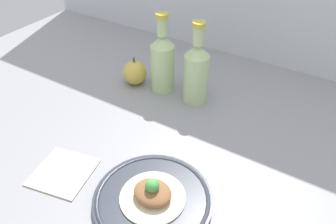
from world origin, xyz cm
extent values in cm
cube|color=gray|center=(0.00, 0.00, -2.00)|extent=(180.00, 110.00, 4.00)
cylinder|color=#2D333D|center=(4.61, -16.44, 0.71)|extent=(24.49, 24.49, 1.41)
torus|color=#2D333D|center=(4.61, -16.44, 1.20)|extent=(23.52, 23.52, 0.99)
cylinder|color=beige|center=(4.61, -16.44, 1.61)|extent=(13.52, 13.52, 0.40)
ellipsoid|color=brown|center=(4.61, -16.44, 3.09)|extent=(7.90, 6.72, 2.56)
sphere|color=#4CA34C|center=(4.61, -16.44, 5.22)|extent=(2.82, 2.82, 2.82)
cylinder|color=#B7D18E|center=(-16.02, 20.02, 7.16)|extent=(7.00, 7.00, 14.32)
cone|color=#B7D18E|center=(-16.02, 20.02, 15.89)|extent=(7.00, 7.00, 3.15)
cylinder|color=#B7D18E|center=(-16.02, 20.02, 19.98)|extent=(2.80, 2.80, 5.03)
cylinder|color=gold|center=(-16.02, 20.02, 23.09)|extent=(3.50, 3.50, 1.20)
cylinder|color=#B7D18E|center=(-5.06, 20.02, 7.16)|extent=(7.00, 7.00, 14.32)
cone|color=#B7D18E|center=(-5.06, 20.02, 15.89)|extent=(7.00, 7.00, 3.15)
cylinder|color=#B7D18E|center=(-5.06, 20.02, 19.98)|extent=(2.80, 2.80, 5.03)
cylinder|color=gold|center=(-5.06, 20.02, 23.09)|extent=(3.50, 3.50, 1.20)
sphere|color=gold|center=(-25.07, 18.24, 3.70)|extent=(7.41, 7.41, 7.41)
cylinder|color=brown|center=(-25.07, 18.24, 7.99)|extent=(0.59, 0.59, 1.67)
cube|color=beige|center=(-16.87, -20.39, 0.40)|extent=(14.57, 14.55, 0.80)
camera|label=1|loc=(29.03, -50.26, 55.88)|focal=35.00mm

